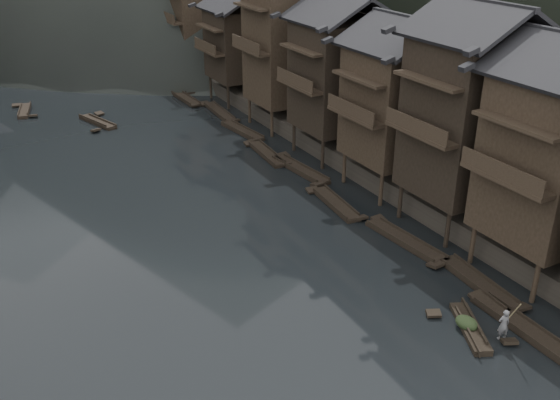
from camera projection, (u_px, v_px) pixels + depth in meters
water at (280, 345)px, 31.40m from camera, size 300.00×300.00×0.00m
right_bank at (372, 73)px, 77.80m from camera, size 40.00×200.00×1.80m
stilt_houses at (352, 55)px, 50.40m from camera, size 9.00×67.60×16.70m
moored_sampans at (283, 160)px, 53.49m from camera, size 3.18×60.55×0.47m
midriver_boats at (62, 116)px, 64.36m from camera, size 8.26×13.20×0.45m
stone_bridge at (31, 23)px, 86.20m from camera, size 40.00×6.00×9.00m
hero_sampan at (470, 327)px, 32.43m from camera, size 2.70×4.48×0.43m
cargo_heap at (468, 317)px, 32.31m from camera, size 1.01×1.32×0.61m
boatman at (504, 321)px, 31.11m from camera, size 0.73×0.59×1.74m
bamboo_pole at (516, 276)px, 30.08m from camera, size 1.04×1.97×3.40m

